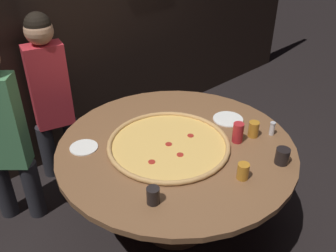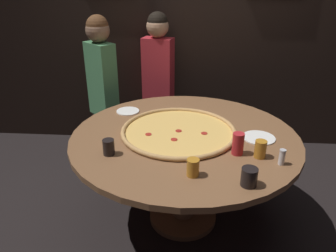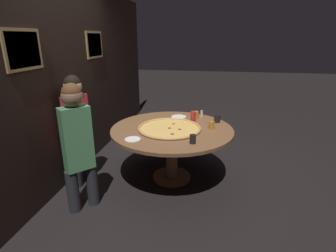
# 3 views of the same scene
# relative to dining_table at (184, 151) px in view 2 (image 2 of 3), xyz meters

# --- Properties ---
(ground_plane) EXTENTS (24.00, 24.00, 0.00)m
(ground_plane) POSITION_rel_dining_table_xyz_m (0.00, 0.00, -0.61)
(ground_plane) COLOR black
(back_wall) EXTENTS (6.40, 0.08, 2.60)m
(back_wall) POSITION_rel_dining_table_xyz_m (0.00, 1.39, 0.69)
(back_wall) COLOR black
(back_wall) RESTS_ON ground_plane
(dining_table) EXTENTS (1.59, 1.59, 0.74)m
(dining_table) POSITION_rel_dining_table_xyz_m (0.00, 0.00, 0.00)
(dining_table) COLOR brown
(dining_table) RESTS_ON ground_plane
(giant_pizza) EXTENTS (0.82, 0.82, 0.03)m
(giant_pizza) POSITION_rel_dining_table_xyz_m (-0.04, 0.03, 0.14)
(giant_pizza) COLOR #EAB75B
(giant_pizza) RESTS_ON dining_table
(drink_cup_near_left) EXTENTS (0.07, 0.07, 0.14)m
(drink_cup_near_left) POSITION_rel_dining_table_xyz_m (0.33, -0.25, 0.20)
(drink_cup_near_left) COLOR #B22328
(drink_cup_near_left) RESTS_ON dining_table
(drink_cup_far_left) EXTENTS (0.09, 0.09, 0.10)m
(drink_cup_far_left) POSITION_rel_dining_table_xyz_m (0.35, -0.58, 0.18)
(drink_cup_far_left) COLOR black
(drink_cup_far_left) RESTS_ON dining_table
(drink_cup_front_edge) EXTENTS (0.07, 0.07, 0.10)m
(drink_cup_front_edge) POSITION_rel_dining_table_xyz_m (0.06, -0.51, 0.18)
(drink_cup_front_edge) COLOR #BC7A23
(drink_cup_front_edge) RESTS_ON dining_table
(drink_cup_by_shaker) EXTENTS (0.07, 0.07, 0.10)m
(drink_cup_by_shaker) POSITION_rel_dining_table_xyz_m (-0.46, -0.31, 0.18)
(drink_cup_by_shaker) COLOR black
(drink_cup_by_shaker) RESTS_ON dining_table
(drink_cup_beside_pizza) EXTENTS (0.07, 0.07, 0.11)m
(drink_cup_beside_pizza) POSITION_rel_dining_table_xyz_m (0.47, -0.28, 0.18)
(drink_cup_beside_pizza) COLOR #BC7A23
(drink_cup_beside_pizza) RESTS_ON dining_table
(white_plate_near_front) EXTENTS (0.19, 0.19, 0.01)m
(white_plate_near_front) POSITION_rel_dining_table_xyz_m (-0.47, 0.38, 0.13)
(white_plate_near_front) COLOR white
(white_plate_near_front) RESTS_ON dining_table
(white_plate_right_side) EXTENTS (0.22, 0.22, 0.01)m
(white_plate_right_side) POSITION_rel_dining_table_xyz_m (0.51, -0.02, 0.13)
(white_plate_right_side) COLOR white
(white_plate_right_side) RESTS_ON dining_table
(condiment_shaker) EXTENTS (0.04, 0.04, 0.10)m
(condiment_shaker) POSITION_rel_dining_table_xyz_m (0.58, -0.35, 0.18)
(condiment_shaker) COLOR silver
(condiment_shaker) RESTS_ON dining_table
(diner_far_left) EXTENTS (0.35, 0.34, 1.44)m
(diner_far_left) POSITION_rel_dining_table_xyz_m (-0.81, 0.89, 0.21)
(diner_far_left) COLOR #232328
(diner_far_left) RESTS_ON ground_plane
(diner_centre_back) EXTENTS (0.38, 0.23, 1.44)m
(diner_centre_back) POSITION_rel_dining_table_xyz_m (-0.30, 1.16, 0.21)
(diner_centre_back) COLOR #232328
(diner_centre_back) RESTS_ON ground_plane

